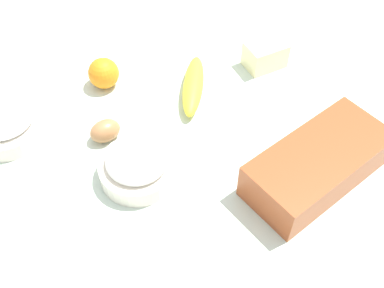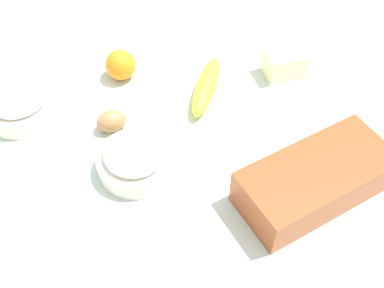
# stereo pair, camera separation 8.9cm
# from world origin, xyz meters

# --- Properties ---
(ground_plane) EXTENTS (2.40, 2.40, 0.02)m
(ground_plane) POSITION_xyz_m (0.00, 0.00, -0.01)
(ground_plane) COLOR silver
(loaf_pan) EXTENTS (0.29, 0.15, 0.08)m
(loaf_pan) POSITION_xyz_m (-0.16, 0.17, 0.04)
(loaf_pan) COLOR #9E4723
(loaf_pan) RESTS_ON ground_plane
(flour_bowl) EXTENTS (0.15, 0.15, 0.07)m
(flour_bowl) POSITION_xyz_m (0.11, -0.02, 0.03)
(flour_bowl) COLOR silver
(flour_bowl) RESTS_ON ground_plane
(sugar_bowl) EXTENTS (0.15, 0.15, 0.07)m
(sugar_bowl) POSITION_xyz_m (0.27, -0.27, 0.03)
(sugar_bowl) COLOR silver
(sugar_bowl) RESTS_ON ground_plane
(banana) EXTENTS (0.16, 0.17, 0.04)m
(banana) POSITION_xyz_m (-0.11, -0.15, 0.02)
(banana) COLOR yellow
(banana) RESTS_ON ground_plane
(orange_fruit) EXTENTS (0.07, 0.07, 0.07)m
(orange_fruit) POSITION_xyz_m (0.04, -0.28, 0.03)
(orange_fruit) COLOR orange
(orange_fruit) RESTS_ON ground_plane
(butter_block) EXTENTS (0.10, 0.08, 0.06)m
(butter_block) POSITION_xyz_m (-0.30, -0.13, 0.03)
(butter_block) COLOR #F4EDB2
(butter_block) RESTS_ON ground_plane
(egg_near_butter) EXTENTS (0.07, 0.05, 0.05)m
(egg_near_butter) POSITION_xyz_m (0.11, -0.14, 0.02)
(egg_near_butter) COLOR #AE7647
(egg_near_butter) RESTS_ON ground_plane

